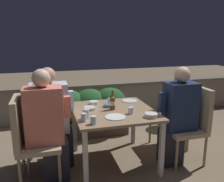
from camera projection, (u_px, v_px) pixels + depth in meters
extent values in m
plane|color=#847056|center=(114.00, 162.00, 3.03)|extent=(16.00, 16.00, 0.00)
cube|color=gray|center=(89.00, 103.00, 4.54)|extent=(9.00, 0.14, 0.63)
cube|color=#706656|center=(89.00, 86.00, 4.46)|extent=(9.00, 0.18, 0.04)
cube|color=#937556|center=(114.00, 111.00, 2.87)|extent=(0.96, 1.00, 0.03)
cube|color=silver|center=(85.00, 161.00, 2.42)|extent=(0.05, 0.05, 0.67)
cube|color=silver|center=(162.00, 150.00, 2.64)|extent=(0.05, 0.05, 0.67)
cube|color=silver|center=(75.00, 128.00, 3.26)|extent=(0.05, 0.05, 0.67)
cube|color=silver|center=(133.00, 122.00, 3.48)|extent=(0.05, 0.05, 0.67)
cube|color=brown|center=(90.00, 126.00, 3.83)|extent=(1.19, 0.36, 0.28)
ellipsoid|color=#235628|center=(69.00, 106.00, 3.66)|extent=(0.54, 0.47, 0.51)
ellipsoid|color=#235628|center=(90.00, 105.00, 3.75)|extent=(0.54, 0.47, 0.51)
ellipsoid|color=#235628|center=(110.00, 103.00, 3.83)|extent=(0.54, 0.47, 0.51)
cube|color=tan|center=(39.00, 145.00, 2.56)|extent=(0.45, 0.45, 0.05)
cube|color=tan|center=(17.00, 122.00, 2.44)|extent=(0.06, 0.45, 0.52)
cylinder|color=#9E8966|center=(20.00, 177.00, 2.38)|extent=(0.03, 0.03, 0.40)
cylinder|color=#9E8966|center=(60.00, 171.00, 2.48)|extent=(0.03, 0.03, 0.40)
cylinder|color=#9E8966|center=(23.00, 158.00, 2.75)|extent=(0.03, 0.03, 0.40)
cylinder|color=#9E8966|center=(58.00, 153.00, 2.85)|extent=(0.03, 0.03, 0.40)
cube|color=#282833|center=(56.00, 160.00, 2.65)|extent=(0.28, 0.23, 0.45)
cube|color=#E07A66|center=(44.00, 115.00, 2.50)|extent=(0.39, 0.26, 0.61)
cube|color=#E07A66|center=(67.00, 107.00, 2.55)|extent=(0.07, 0.07, 0.24)
sphere|color=beige|center=(41.00, 78.00, 2.41)|extent=(0.19, 0.19, 0.19)
cube|color=tan|center=(45.00, 134.00, 2.85)|extent=(0.45, 0.45, 0.05)
cube|color=tan|center=(25.00, 113.00, 2.73)|extent=(0.06, 0.45, 0.52)
cylinder|color=#9E8966|center=(29.00, 161.00, 2.67)|extent=(0.03, 0.03, 0.40)
cylinder|color=#9E8966|center=(64.00, 156.00, 2.77)|extent=(0.03, 0.03, 0.40)
cylinder|color=#9E8966|center=(30.00, 146.00, 3.04)|extent=(0.03, 0.03, 0.40)
cylinder|color=#9E8966|center=(61.00, 142.00, 3.14)|extent=(0.03, 0.03, 0.40)
cube|color=#282833|center=(60.00, 147.00, 2.94)|extent=(0.30, 0.23, 0.45)
cube|color=silver|center=(49.00, 108.00, 2.80)|extent=(0.43, 0.26, 0.59)
cube|color=silver|center=(71.00, 101.00, 2.85)|extent=(0.07, 0.07, 0.24)
sphere|color=tan|center=(47.00, 75.00, 2.71)|extent=(0.19, 0.19, 0.19)
cube|color=tan|center=(183.00, 130.00, 2.97)|extent=(0.45, 0.45, 0.05)
cube|color=tan|center=(199.00, 107.00, 2.95)|extent=(0.06, 0.45, 0.52)
cylinder|color=#9E8966|center=(177.00, 156.00, 2.79)|extent=(0.03, 0.03, 0.40)
cylinder|color=#9E8966|center=(205.00, 151.00, 2.89)|extent=(0.03, 0.03, 0.40)
cylinder|color=#9E8966|center=(161.00, 142.00, 3.15)|extent=(0.03, 0.03, 0.40)
cylinder|color=#9E8966|center=(187.00, 138.00, 3.26)|extent=(0.03, 0.03, 0.40)
cube|color=#282833|center=(170.00, 146.00, 2.97)|extent=(0.26, 0.23, 0.45)
cube|color=navy|center=(180.00, 106.00, 2.88)|extent=(0.37, 0.26, 0.59)
cube|color=navy|center=(162.00, 102.00, 2.79)|extent=(0.07, 0.07, 0.24)
sphere|color=beige|center=(182.00, 75.00, 2.79)|extent=(0.19, 0.19, 0.19)
cube|color=tan|center=(169.00, 119.00, 3.35)|extent=(0.45, 0.45, 0.05)
cube|color=tan|center=(183.00, 99.00, 3.34)|extent=(0.06, 0.45, 0.52)
cylinder|color=#9E8966|center=(162.00, 141.00, 3.17)|extent=(0.03, 0.03, 0.40)
cylinder|color=#9E8966|center=(188.00, 138.00, 3.27)|extent=(0.03, 0.03, 0.40)
cylinder|color=#9E8966|center=(150.00, 130.00, 3.53)|extent=(0.03, 0.03, 0.40)
cylinder|color=#9E8966|center=(173.00, 127.00, 3.64)|extent=(0.03, 0.03, 0.40)
cylinder|color=brown|center=(112.00, 104.00, 2.87)|extent=(0.07, 0.07, 0.15)
cylinder|color=beige|center=(112.00, 103.00, 2.87)|extent=(0.07, 0.07, 0.05)
cone|color=brown|center=(112.00, 97.00, 2.85)|extent=(0.07, 0.07, 0.03)
cylinder|color=brown|center=(112.00, 93.00, 2.84)|extent=(0.03, 0.03, 0.06)
cylinder|color=white|center=(130.00, 101.00, 3.25)|extent=(0.20, 0.20, 0.01)
cylinder|color=white|center=(115.00, 117.00, 2.61)|extent=(0.23, 0.23, 0.01)
cylinder|color=beige|center=(90.00, 108.00, 2.88)|extent=(0.15, 0.15, 0.03)
torus|color=beige|center=(90.00, 107.00, 2.88)|extent=(0.15, 0.15, 0.01)
cylinder|color=silver|center=(151.00, 115.00, 2.62)|extent=(0.14, 0.14, 0.04)
torus|color=silver|center=(151.00, 114.00, 2.61)|extent=(0.14, 0.14, 0.01)
cylinder|color=silver|center=(94.00, 103.00, 3.10)|extent=(0.12, 0.12, 0.04)
torus|color=silver|center=(94.00, 102.00, 3.10)|extent=(0.12, 0.12, 0.01)
cylinder|color=#4C709E|center=(108.00, 105.00, 3.00)|extent=(0.12, 0.12, 0.03)
torus|color=#4C709E|center=(108.00, 104.00, 2.99)|extent=(0.12, 0.12, 0.01)
cylinder|color=silver|center=(84.00, 117.00, 2.48)|extent=(0.06, 0.06, 0.09)
cylinder|color=silver|center=(93.00, 120.00, 2.41)|extent=(0.07, 0.07, 0.09)
cylinder|color=silver|center=(86.00, 114.00, 2.56)|extent=(0.07, 0.07, 0.11)
cylinder|color=silver|center=(131.00, 111.00, 2.73)|extent=(0.06, 0.06, 0.08)
cylinder|color=silver|center=(111.00, 101.00, 3.12)|extent=(0.07, 0.07, 0.08)
cube|color=silver|center=(132.00, 107.00, 2.99)|extent=(0.16, 0.09, 0.01)
cylinder|color=brown|center=(174.00, 119.00, 4.25)|extent=(0.27, 0.27, 0.21)
cylinder|color=#47331E|center=(174.00, 108.00, 4.20)|extent=(0.03, 0.03, 0.19)
ellipsoid|color=#235628|center=(175.00, 95.00, 4.14)|extent=(0.38, 0.38, 0.34)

